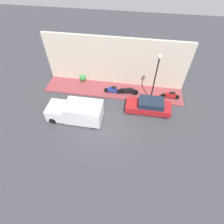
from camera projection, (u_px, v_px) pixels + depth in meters
ground_plane at (104, 126)px, 15.62m from camera, size 60.00×60.00×0.00m
sidewalk at (113, 90)px, 18.84m from camera, size 2.53×14.56×0.14m
building_facade at (115, 62)px, 17.90m from camera, size 0.30×14.56×5.26m
parked_car at (149, 106)px, 16.44m from camera, size 1.67×4.19×1.36m
delivery_van at (76, 112)px, 15.54m from camera, size 1.97×4.91×1.86m
motorcycle_red at (170, 95)px, 17.56m from camera, size 0.30×1.87×0.81m
motorcycle_black at (129, 91)px, 17.98m from camera, size 0.30×2.02×0.80m
motorcycle_blue at (113, 90)px, 18.12m from camera, size 0.30×1.81×0.83m
streetlamp at (156, 72)px, 15.13m from camera, size 0.36×0.36×5.08m
potted_plant at (83, 78)px, 19.23m from camera, size 0.68×0.68×0.97m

